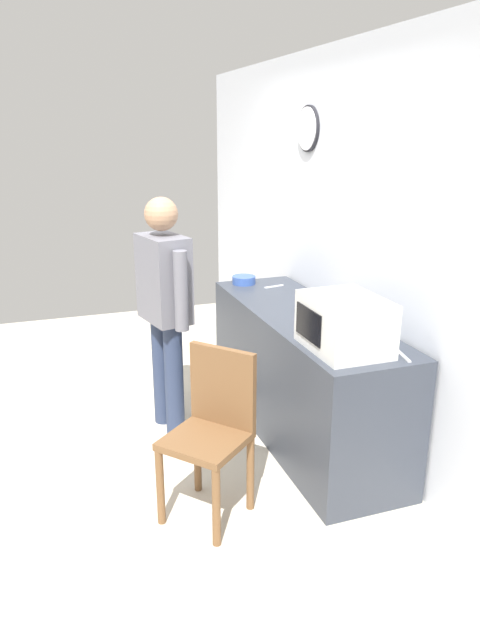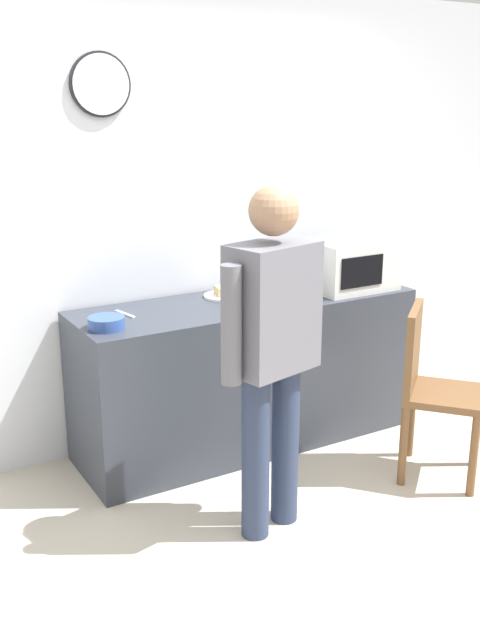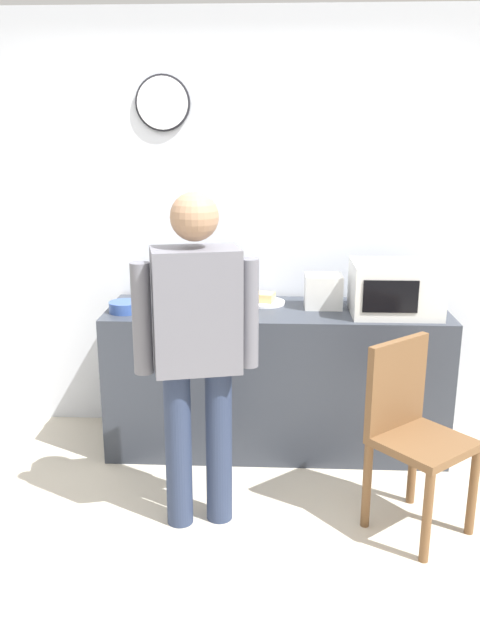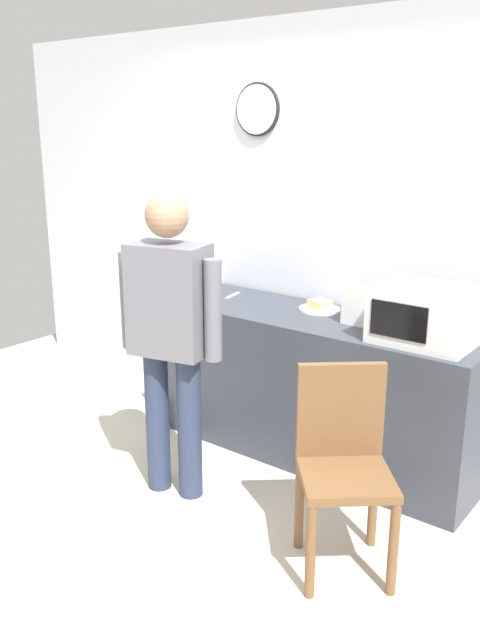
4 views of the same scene
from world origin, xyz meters
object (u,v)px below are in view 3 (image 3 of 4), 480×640
Objects in this scene: sandwich_plate at (265,300)px; fork_utensil at (421,303)px; salad_bowl at (125,307)px; toaster at (323,291)px; spoon_utensil at (160,304)px; wooden_chair at (411,427)px; microwave at (395,289)px; person_standing at (197,340)px.

sandwich_plate is 0.96m from fork_utensil.
sandwich_plate is at bearing -176.84° from fork_utensil.
salad_bowl is 1.17m from toaster.
wooden_chair is at bearing -33.86° from spoon_utensil.
toaster is (0.35, -0.07, 0.08)m from sandwich_plate.
microwave is 2.94× the size of spoon_utensil.
toaster is 1.12m from person_standing.
fork_utensil is (1.77, 0.29, -0.03)m from salad_bowl.
salad_bowl is (-1.56, -0.03, -0.12)m from microwave.
spoon_utensil is at bearing 178.35° from toaster.
sandwich_plate is at bearing 15.99° from salad_bowl.
wooden_chair is at bearing -91.98° from microwave.
salad_bowl is at bearing 123.96° from person_standing.
spoon_utensil is at bearing 146.14° from wooden_chair.
sandwich_plate is 0.15× the size of person_standing.
salad_bowl is 0.20× the size of wooden_chair.
person_standing is (0.50, -0.75, 0.05)m from salad_bowl.
sandwich_plate reaches higher than spoon_utensil.
wooden_chair is at bearing -25.30° from salad_bowl.
spoon_utensil is 1.00m from person_standing.
microwave is 0.30× the size of person_standing.
salad_bowl is at bearing -164.01° from sandwich_plate.
person_standing is (-1.27, -1.04, 0.07)m from fork_utensil.
microwave reaches higher than wooden_chair.
person_standing is (-0.66, -0.91, -0.02)m from toaster.
fork_utensil is (0.61, 0.13, -0.10)m from toaster.
toaster is 0.23× the size of wooden_chair.
salad_bowl is 0.84× the size of toaster.
fork_utensil is at bearing 76.83° from wooden_chair.
wooden_chair is (-0.24, -1.01, -0.36)m from fork_utensil.
wooden_chair is (0.72, -0.96, -0.38)m from sandwich_plate.
person_standing is at bearing -107.36° from sandwich_plate.
microwave is 1.40m from spoon_utensil.
wooden_chair is at bearing -103.17° from fork_utensil.
spoon_utensil is at bearing 173.65° from microwave.
spoon_utensil is (-1.60, -0.10, 0.00)m from fork_utensil.
wooden_chair is (1.03, 0.02, -0.43)m from person_standing.
microwave reaches higher than toaster.
microwave is at bearing -14.88° from sandwich_plate.
spoon_utensil is at bearing 109.47° from person_standing.
sandwich_plate is at bearing 165.12° from microwave.
toaster is 1.06m from wooden_chair.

